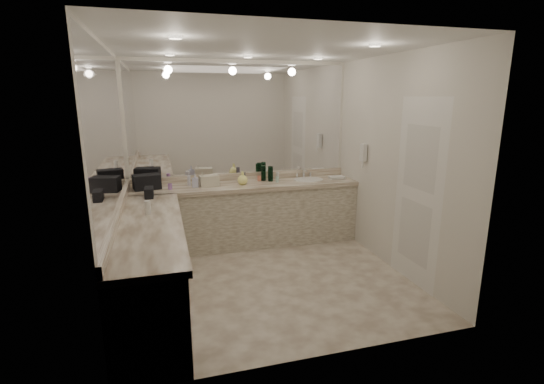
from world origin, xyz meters
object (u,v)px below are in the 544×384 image
object	(u,v)px
soap_bottle_a	(202,179)
soap_bottle_b	(195,181)
wall_phone	(363,153)
hand_towel	(337,178)
soap_bottle_c	(243,178)
black_toiletry_bag	(147,182)
sink	(308,180)
cream_cosmetic_case	(209,181)

from	to	relation	value
soap_bottle_a	soap_bottle_b	size ratio (longest dim) A/B	1.04
wall_phone	soap_bottle_a	distance (m)	2.25
hand_towel	soap_bottle_c	world-z (taller)	soap_bottle_c
wall_phone	black_toiletry_bag	xyz separation A→B (m)	(-2.89, 0.52, -0.35)
black_toiletry_bag	soap_bottle_b	distance (m)	0.63
sink	soap_bottle_b	size ratio (longest dim) A/B	2.37
cream_cosmetic_case	hand_towel	size ratio (longest dim) A/B	1.17
sink	soap_bottle_a	size ratio (longest dim) A/B	2.28
wall_phone	soap_bottle_a	xyz separation A→B (m)	(-2.16, 0.49, -0.35)
wall_phone	cream_cosmetic_case	xyz separation A→B (m)	(-2.07, 0.49, -0.38)
hand_towel	soap_bottle_c	xyz separation A→B (m)	(-1.44, 0.00, 0.08)
wall_phone	soap_bottle_b	size ratio (longest dim) A/B	1.29
hand_towel	soap_bottle_c	distance (m)	1.44
soap_bottle_a	black_toiletry_bag	bearing A→B (deg)	177.58
wall_phone	soap_bottle_c	xyz separation A→B (m)	(-1.61, 0.46, -0.36)
hand_towel	soap_bottle_a	size ratio (longest dim) A/B	1.13
wall_phone	soap_bottle_b	bearing A→B (deg)	168.38
sink	soap_bottle_c	bearing A→B (deg)	-177.57
soap_bottle_c	soap_bottle_a	bearing A→B (deg)	176.68
cream_cosmetic_case	soap_bottle_a	distance (m)	0.09
soap_bottle_a	soap_bottle_b	xyz separation A→B (m)	(-0.10, -0.02, -0.00)
black_toiletry_bag	cream_cosmetic_case	xyz separation A→B (m)	(0.82, -0.03, -0.02)
wall_phone	soap_bottle_c	distance (m)	1.71
black_toiletry_bag	cream_cosmetic_case	distance (m)	0.82
black_toiletry_bag	hand_towel	bearing A→B (deg)	-1.39
hand_towel	soap_bottle_b	xyz separation A→B (m)	(-2.09, 0.01, 0.07)
wall_phone	soap_bottle_a	world-z (taller)	wall_phone
sink	hand_towel	world-z (taller)	hand_towel
cream_cosmetic_case	sink	bearing A→B (deg)	-5.11
soap_bottle_b	soap_bottle_c	distance (m)	0.65
black_toiletry_bag	soap_bottle_c	distance (m)	1.28
hand_towel	cream_cosmetic_case	bearing A→B (deg)	179.06
black_toiletry_bag	soap_bottle_a	world-z (taller)	black_toiletry_bag
wall_phone	soap_bottle_c	bearing A→B (deg)	164.13
soap_bottle_c	cream_cosmetic_case	bearing A→B (deg)	176.54
cream_cosmetic_case	soap_bottle_b	size ratio (longest dim) A/B	1.38
black_toiletry_bag	cream_cosmetic_case	size ratio (longest dim) A/B	1.33
sink	black_toiletry_bag	bearing A→B (deg)	179.49
sink	cream_cosmetic_case	size ratio (longest dim) A/B	1.71
soap_bottle_b	hand_towel	bearing A→B (deg)	-0.29
soap_bottle_a	hand_towel	bearing A→B (deg)	-1.02
wall_phone	sink	bearing A→B (deg)	140.43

